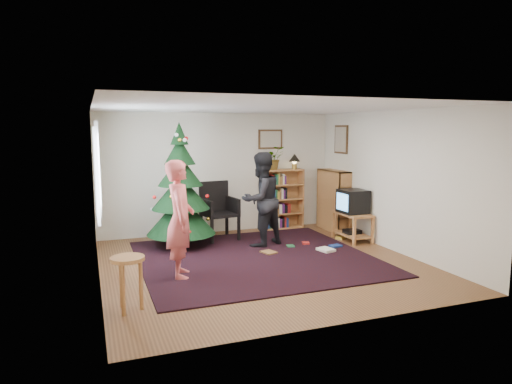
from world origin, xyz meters
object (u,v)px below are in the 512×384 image
object	(u,v)px
picture_back	(270,139)
table_lamp	(295,159)
christmas_tree	(181,196)
tv_stand	(352,224)
armchair	(218,208)
picture_right	(341,139)
person_standing	(180,219)
bookshelf_back	(282,198)
bookshelf_right	(333,200)
person_by_chair	(261,199)
crt_tv	(353,201)
stool	(128,269)
potted_plant	(273,158)

from	to	relation	value
picture_back	table_lamp	distance (m)	0.68
christmas_tree	tv_stand	size ratio (longest dim) A/B	2.75
armchair	tv_stand	bearing A→B (deg)	-31.86
picture_right	person_standing	size ratio (longest dim) A/B	0.35
bookshelf_back	table_lamp	bearing A→B (deg)	0.00
christmas_tree	bookshelf_right	size ratio (longest dim) A/B	1.77
bookshelf_right	tv_stand	size ratio (longest dim) A/B	1.56
picture_right	person_by_chair	xyz separation A→B (m)	(-2.08, -0.69, -1.07)
bookshelf_back	armchair	bearing A→B (deg)	-164.72
picture_right	armchair	distance (m)	2.99
person_standing	crt_tv	bearing A→B (deg)	-63.58
picture_right	person_standing	world-z (taller)	picture_right
armchair	stool	world-z (taller)	armchair
person_by_chair	table_lamp	world-z (taller)	person_by_chair
stool	christmas_tree	bearing A→B (deg)	66.99
person_by_chair	table_lamp	bearing A→B (deg)	-156.68
bookshelf_right	tv_stand	world-z (taller)	bookshelf_right
bookshelf_right	crt_tv	bearing A→B (deg)	172.70
tv_stand	crt_tv	bearing A→B (deg)	180.00
stool	person_standing	size ratio (longest dim) A/B	0.39
bookshelf_back	stool	size ratio (longest dim) A/B	1.94
tv_stand	potted_plant	size ratio (longest dim) A/B	1.67
crt_tv	stool	bearing A→B (deg)	-154.49
christmas_tree	person_standing	xyz separation A→B (m)	(-0.35, -1.73, -0.09)
bookshelf_back	tv_stand	xyz separation A→B (m)	(0.85, -1.51, -0.34)
picture_right	crt_tv	xyz separation A→B (m)	(-0.26, -0.92, -1.17)
table_lamp	picture_back	bearing A→B (deg)	165.39
picture_back	bookshelf_back	xyz separation A→B (m)	(0.22, -0.14, -1.29)
christmas_tree	bookshelf_right	bearing A→B (deg)	4.65
picture_back	bookshelf_right	world-z (taller)	picture_back
tv_stand	armchair	size ratio (longest dim) A/B	0.73
picture_back	bookshelf_back	bearing A→B (deg)	-31.77
person_standing	picture_back	bearing A→B (deg)	-32.89
picture_back	bookshelf_right	bearing A→B (deg)	-30.01
stool	person_by_chair	distance (m)	3.51
christmas_tree	bookshelf_back	size ratio (longest dim) A/B	1.77
picture_right	table_lamp	distance (m)	1.09
person_standing	table_lamp	world-z (taller)	person_standing
crt_tv	person_by_chair	world-z (taller)	person_by_chair
picture_right	bookshelf_back	size ratio (longest dim) A/B	0.46
table_lamp	crt_tv	bearing A→B (deg)	-70.03
crt_tv	picture_right	bearing A→B (deg)	74.36
picture_right	table_lamp	world-z (taller)	picture_right
bookshelf_back	person_by_chair	distance (m)	1.62
armchair	stool	xyz separation A→B (m)	(-2.00, -3.19, -0.10)
potted_plant	table_lamp	distance (m)	0.50
tv_stand	stool	distance (m)	4.90
tv_stand	potted_plant	bearing A→B (deg)	124.84
bookshelf_back	armchair	xyz separation A→B (m)	(-1.57, -0.43, -0.05)
tv_stand	crt_tv	distance (m)	0.46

